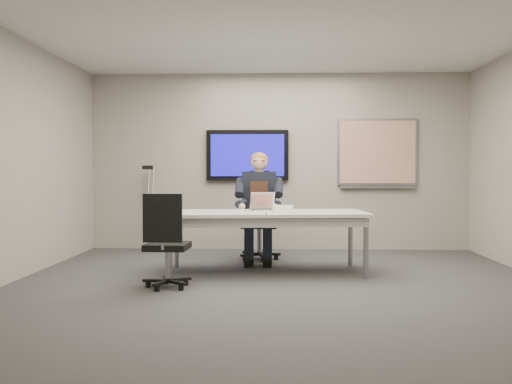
{
  "coord_description": "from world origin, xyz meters",
  "views": [
    {
      "loc": [
        -0.03,
        -6.08,
        1.23
      ],
      "look_at": [
        -0.3,
        1.06,
        0.98
      ],
      "focal_mm": 40.0,
      "sensor_mm": 36.0,
      "label": 1
    }
  ],
  "objects_px": {
    "conference_table": "(266,219)",
    "seated_person": "(259,218)",
    "laptop": "(262,206)",
    "office_chair_far": "(260,234)",
    "office_chair_near": "(167,259)"
  },
  "relations": [
    {
      "from": "conference_table",
      "to": "office_chair_far",
      "type": "xyz_separation_m",
      "value": [
        -0.11,
        1.07,
        -0.31
      ]
    },
    {
      "from": "conference_table",
      "to": "office_chair_far",
      "type": "height_order",
      "value": "office_chair_far"
    },
    {
      "from": "office_chair_far",
      "to": "laptop",
      "type": "bearing_deg",
      "value": -83.64
    },
    {
      "from": "conference_table",
      "to": "seated_person",
      "type": "xyz_separation_m",
      "value": [
        -0.12,
        0.8,
        -0.05
      ]
    },
    {
      "from": "office_chair_far",
      "to": "office_chair_near",
      "type": "xyz_separation_m",
      "value": [
        -0.92,
        -2.07,
        -0.04
      ]
    },
    {
      "from": "seated_person",
      "to": "laptop",
      "type": "distance_m",
      "value": 0.56
    },
    {
      "from": "office_chair_far",
      "to": "seated_person",
      "type": "distance_m",
      "value": 0.38
    },
    {
      "from": "conference_table",
      "to": "office_chair_near",
      "type": "relative_size",
      "value": 2.48
    },
    {
      "from": "office_chair_far",
      "to": "seated_person",
      "type": "bearing_deg",
      "value": -88.12
    },
    {
      "from": "seated_person",
      "to": "laptop",
      "type": "height_order",
      "value": "seated_person"
    },
    {
      "from": "conference_table",
      "to": "office_chair_near",
      "type": "xyz_separation_m",
      "value": [
        -1.04,
        -0.99,
        -0.35
      ]
    },
    {
      "from": "conference_table",
      "to": "laptop",
      "type": "xyz_separation_m",
      "value": [
        -0.06,
        0.28,
        0.14
      ]
    },
    {
      "from": "office_chair_near",
      "to": "laptop",
      "type": "height_order",
      "value": "office_chair_near"
    },
    {
      "from": "seated_person",
      "to": "laptop",
      "type": "bearing_deg",
      "value": -82.85
    },
    {
      "from": "office_chair_near",
      "to": "laptop",
      "type": "relative_size",
      "value": 2.62
    }
  ]
}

